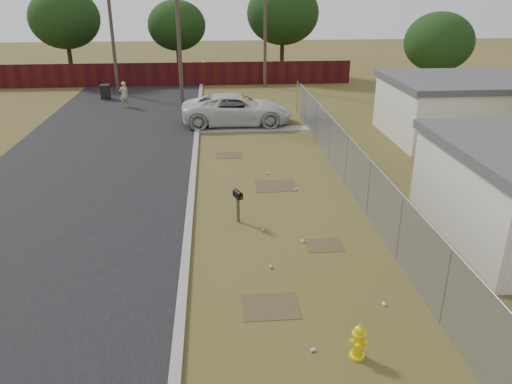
{
  "coord_description": "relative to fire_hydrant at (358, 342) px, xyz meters",
  "views": [
    {
      "loc": [
        -2.04,
        -15.26,
        7.37
      ],
      "look_at": [
        -0.75,
        -0.2,
        1.1
      ],
      "focal_mm": 35.0,
      "sensor_mm": 36.0,
      "label": 1
    }
  ],
  "objects": [
    {
      "name": "ground",
      "position": [
        -0.84,
        6.95,
        -0.39
      ],
      "size": [
        120.0,
        120.0,
        0.0
      ],
      "primitive_type": "plane",
      "color": "brown",
      "rests_on": "ground"
    },
    {
      "name": "street",
      "position": [
        -7.6,
        15.01,
        -0.37
      ],
      "size": [
        15.1,
        60.0,
        0.12
      ],
      "color": "black",
      "rests_on": "ground"
    },
    {
      "name": "chainlink_fence",
      "position": [
        2.28,
        7.98,
        0.41
      ],
      "size": [
        0.1,
        27.06,
        2.02
      ],
      "color": "gray",
      "rests_on": "ground"
    },
    {
      "name": "privacy_fence",
      "position": [
        -6.84,
        31.95,
        0.51
      ],
      "size": [
        30.0,
        0.12,
        1.8
      ],
      "primitive_type": "cube",
      "color": "#3F0F0D",
      "rests_on": "ground"
    },
    {
      "name": "utility_poles",
      "position": [
        -4.51,
        27.62,
        4.3
      ],
      "size": [
        12.6,
        8.24,
        9.0
      ],
      "color": "#493B30",
      "rests_on": "ground"
    },
    {
      "name": "houses",
      "position": [
        8.86,
        10.09,
        1.17
      ],
      "size": [
        9.3,
        17.24,
        3.1
      ],
      "color": "silver",
      "rests_on": "ground"
    },
    {
      "name": "horizon_trees",
      "position": [
        -0.0,
        30.51,
        4.24
      ],
      "size": [
        33.32,
        31.94,
        7.78
      ],
      "color": "#342717",
      "rests_on": "ground"
    },
    {
      "name": "fire_hydrant",
      "position": [
        0.0,
        0.0,
        0.0
      ],
      "size": [
        0.4,
        0.41,
        0.83
      ],
      "color": "yellow",
      "rests_on": "ground"
    },
    {
      "name": "mailbox",
      "position": [
        -2.19,
        6.85,
        0.51
      ],
      "size": [
        0.33,
        0.49,
        1.13
      ],
      "color": "brown",
      "rests_on": "ground"
    },
    {
      "name": "pickup_truck",
      "position": [
        -1.59,
        19.66,
        0.47
      ],
      "size": [
        6.2,
        2.86,
        1.72
      ],
      "primitive_type": "imported",
      "rotation": [
        0.0,
        0.0,
        1.57
      ],
      "color": "silver",
      "rests_on": "ground"
    },
    {
      "name": "pedestrian",
      "position": [
        -8.68,
        24.64,
        0.44
      ],
      "size": [
        0.71,
        0.6,
        1.65
      ],
      "primitive_type": "imported",
      "rotation": [
        0.0,
        0.0,
        3.55
      ],
      "color": "tan",
      "rests_on": "ground"
    },
    {
      "name": "trash_bin",
      "position": [
        -10.42,
        27.29,
        0.12
      ],
      "size": [
        0.66,
        0.72,
        1.0
      ],
      "color": "black",
      "rests_on": "ground"
    },
    {
      "name": "scattered_litter",
      "position": [
        -0.74,
        4.62,
        -0.35
      ],
      "size": [
        3.77,
        12.36,
        0.07
      ],
      "color": "silver",
      "rests_on": "ground"
    }
  ]
}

